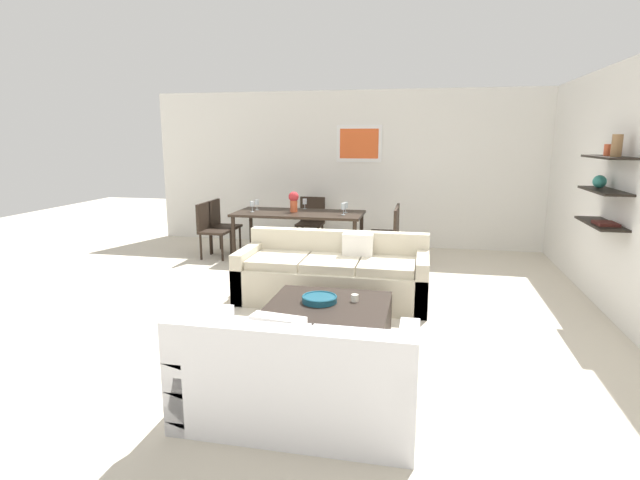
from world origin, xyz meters
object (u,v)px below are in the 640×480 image
coffee_table (328,324)px  centerpiece_vase (294,200)px  dining_chair_left_far (221,222)px  sofa_beige (333,276)px  loveseat_white (299,377)px  dining_chair_right_near (388,234)px  dining_chair_head (311,219)px  candle_jar (355,298)px  wine_glass_left_near (252,204)px  wine_glass_head (305,202)px  dining_chair_right_far (390,229)px  wine_glass_left_far (257,203)px  dining_table (299,216)px  wine_glass_right_far (346,206)px  dining_chair_left_near (210,227)px  decorative_bowl (319,299)px  wine_glass_right_near (343,207)px

coffee_table → centerpiece_vase: 3.47m
dining_chair_left_far → sofa_beige: bearing=-42.2°
loveseat_white → dining_chair_right_near: size_ratio=1.80×
sofa_beige → dining_chair_head: (-0.90, 2.76, 0.21)m
candle_jar → dining_chair_head: (-1.32, 3.88, 0.09)m
wine_glass_left_near → coffee_table: bearing=-59.3°
wine_glass_head → sofa_beige: bearing=-68.5°
loveseat_white → dining_chair_right_far: dining_chair_right_far is taller
wine_glass_left_far → wine_glass_head: bearing=21.2°
coffee_table → dining_table: dining_table is taller
loveseat_white → wine_glass_right_far: 4.59m
dining_chair_right_far → dining_chair_left_far: same height
dining_chair_left_near → wine_glass_left_far: size_ratio=5.39×
decorative_bowl → dining_chair_left_far: (-2.40, 3.31, 0.09)m
wine_glass_left_far → decorative_bowl: bearing=-61.8°
dining_chair_head → wine_glass_left_near: bearing=-126.7°
wine_glass_head → loveseat_white: bearing=-76.8°
candle_jar → dining_chair_right_far: 3.23m
dining_table → dining_chair_right_near: 1.44m
sofa_beige → coffee_table: 1.29m
wine_glass_left_far → wine_glass_head: (0.73, 0.28, -0.00)m
candle_jar → wine_glass_right_near: 3.00m
coffee_table → dining_chair_right_near: 2.99m
dining_table → dining_chair_left_far: size_ratio=2.28×
loveseat_white → centerpiece_vase: 4.65m
coffee_table → candle_jar: bearing=32.0°
dining_chair_right_near → dining_chair_left_far: 2.85m
sofa_beige → dining_chair_right_near: 1.78m
dining_table → wine_glass_head: (0.00, 0.40, 0.18)m
wine_glass_left_near → wine_glass_left_far: size_ratio=1.02×
dining_table → dining_chair_left_near: (-1.41, -0.20, -0.18)m
coffee_table → dining_table: bearing=108.9°
coffee_table → dining_chair_left_near: 3.88m
dining_chair_left_far → centerpiece_vase: size_ratio=2.73×
dining_chair_left_near → wine_glass_right_near: wine_glass_right_near is taller
dining_chair_head → wine_glass_right_near: size_ratio=4.92×
decorative_bowl → dining_chair_right_near: bearing=81.9°
wine_glass_right_near → wine_glass_right_far: 0.23m
dining_chair_right_far → dining_chair_head: bearing=155.0°
dining_chair_left_near → wine_glass_right_far: 2.19m
dining_chair_left_far → wine_glass_right_near: size_ratio=4.92×
coffee_table → dining_chair_left_near: dining_chair_left_near is taller
wine_glass_right_near → wine_glass_head: bearing=145.1°
coffee_table → wine_glass_head: (-1.08, 3.56, 0.68)m
dining_chair_right_near → dining_chair_head: bearing=142.9°
loveseat_white → wine_glass_right_far: size_ratio=9.74×
centerpiece_vase → dining_chair_left_near: bearing=-170.6°
loveseat_white → wine_glass_left_near: 4.73m
dining_chair_left_near → wine_glass_right_near: size_ratio=4.92×
dining_chair_head → wine_glass_head: (-0.00, -0.47, 0.36)m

